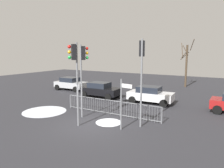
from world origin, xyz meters
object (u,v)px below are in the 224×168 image
Objects in this scene: car_white_far at (150,94)px; car_silver_trailing at (71,83)px; bare_tree_left at (186,64)px; traffic_light_rear_left at (83,65)px; traffic_light_rear_right at (75,66)px; traffic_light_foreground_left at (142,63)px; car_black_mid at (100,90)px; direction_sign_post at (122,102)px.

car_white_far is 10.34m from car_silver_trailing.
bare_tree_left is at bearing 83.14° from car_white_far.
bare_tree_left reaches higher than traffic_light_rear_left.
bare_tree_left is at bearing -62.04° from traffic_light_rear_right.
traffic_light_foreground_left is 6.63m from car_white_far.
traffic_light_foreground_left reaches higher than traffic_light_rear_left.
traffic_light_foreground_left is 0.87× the size of bare_tree_left.
car_black_mid is at bearing -30.70° from traffic_light_rear_right.
bare_tree_left is at bearing 67.50° from traffic_light_foreground_left.
traffic_light_rear_right is 3.41m from direction_sign_post.
traffic_light_foreground_left is 2.48m from direction_sign_post.
traffic_light_rear_right is 18.33m from bare_tree_left.
car_black_mid and car_silver_trailing have the same top height.
bare_tree_left reaches higher than car_white_far.
traffic_light_foreground_left is at bearing -77.69° from car_white_far.
car_silver_trailing is (-8.41, 9.19, -2.85)m from traffic_light_rear_right.
car_black_mid is 1.00× the size of car_silver_trailing.
traffic_light_rear_left is 1.27× the size of car_black_mid.
traffic_light_foreground_left reaches higher than traffic_light_rear_right.
bare_tree_left reaches higher than traffic_light_foreground_left.
car_white_far is at bearing -94.43° from bare_tree_left.
car_black_mid is at bearing -18.61° from car_silver_trailing.
traffic_light_foreground_left is 9.08m from car_black_mid.
direction_sign_post is 17.33m from bare_tree_left.
bare_tree_left is at bearing 101.83° from direction_sign_post.
car_silver_trailing is at bearing -11.34° from traffic_light_rear_right.
traffic_light_foreground_left is 16.20m from bare_tree_left.
direction_sign_post is 13.89m from car_silver_trailing.
traffic_light_rear_left is 16.78m from bare_tree_left.
traffic_light_rear_left is at bearing -44.96° from car_silver_trailing.
bare_tree_left reaches higher than car_silver_trailing.
traffic_light_rear_left is 1.67× the size of direction_sign_post.
traffic_light_rear_right is at bearing -68.30° from car_black_mid.
traffic_light_foreground_left is at bearing -87.52° from bare_tree_left.
car_silver_trailing is (-7.71, 7.50, -2.80)m from traffic_light_rear_left.
traffic_light_rear_left is 1.83m from traffic_light_rear_right.
traffic_light_rear_right is 1.29× the size of car_black_mid.
car_white_far is at bearing 79.77° from traffic_light_foreground_left.
traffic_light_rear_right is 1.28× the size of car_white_far.
direction_sign_post is 0.49× the size of bare_tree_left.
traffic_light_rear_right is 0.84× the size of bare_tree_left.
traffic_light_rear_right is 1.29× the size of car_silver_trailing.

